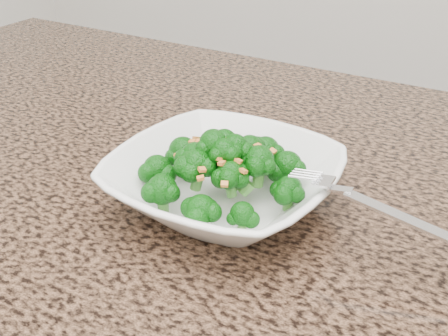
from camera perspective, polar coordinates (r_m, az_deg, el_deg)
The scene contains 5 objects.
granite_counter at distance 0.67m, azimuth -3.29°, elevation -4.46°, with size 1.64×1.04×0.03m, color brown.
bowl at distance 0.64m, azimuth 0.00°, elevation -1.49°, with size 0.25×0.25×0.06m, color white.
broccoli_pile at distance 0.61m, azimuth 0.00°, elevation 3.51°, with size 0.22×0.22×0.06m, color #0A5309, non-canonical shape.
garlic_topping at distance 0.60m, azimuth 0.00°, elevation 6.44°, with size 0.13×0.13×0.01m, color orange, non-canonical shape.
fork at distance 0.57m, azimuth 12.15°, elevation -2.28°, with size 0.19×0.03×0.01m, color silver, non-canonical shape.
Camera 1 is at (0.32, -0.16, 1.26)m, focal length 45.00 mm.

